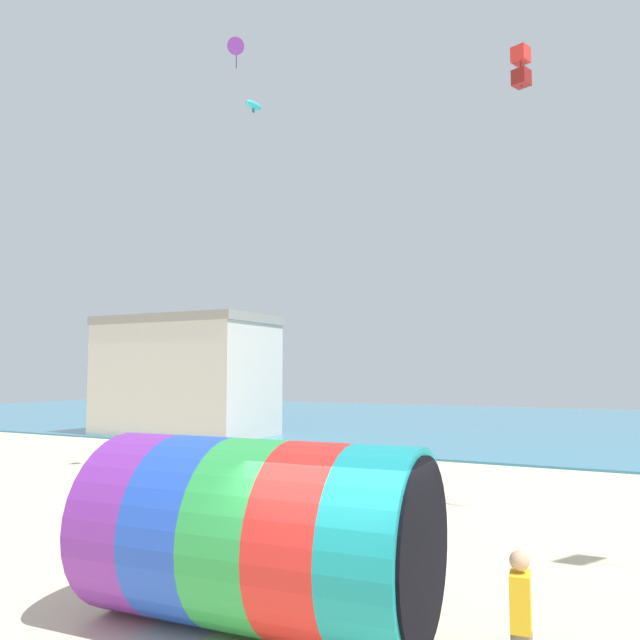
% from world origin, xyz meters
% --- Properties ---
extents(sea, '(120.00, 40.00, 0.10)m').
position_xyz_m(sea, '(0.00, 38.13, 0.05)').
color(sea, teal).
rests_on(sea, ground).
extents(giant_inflatable_tube, '(5.10, 2.98, 2.71)m').
position_xyz_m(giant_inflatable_tube, '(-1.47, 0.50, 1.35)').
color(giant_inflatable_tube, purple).
rests_on(giant_inflatable_tube, ground).
extents(kite_handler, '(0.26, 0.38, 1.69)m').
position_xyz_m(kite_handler, '(2.27, 0.05, 0.86)').
color(kite_handler, '#726651').
rests_on(kite_handler, ground).
extents(kite_red_box, '(0.56, 0.56, 1.25)m').
position_xyz_m(kite_red_box, '(0.82, 11.00, 12.65)').
color(kite_red_box, red).
extents(kite_cyan_parafoil, '(0.45, 0.81, 0.42)m').
position_xyz_m(kite_cyan_parafoil, '(-7.81, 9.90, 12.77)').
color(kite_cyan_parafoil, '#2DB2C6').
extents(kite_purple_delta, '(0.91, 1.00, 1.22)m').
position_xyz_m(kite_purple_delta, '(-8.72, 10.16, 15.22)').
color(kite_purple_delta, purple).
extents(promenade_building, '(9.89, 5.63, 6.87)m').
position_xyz_m(promenade_building, '(-19.71, 21.22, 3.44)').
color(promenade_building, beige).
rests_on(promenade_building, ground).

